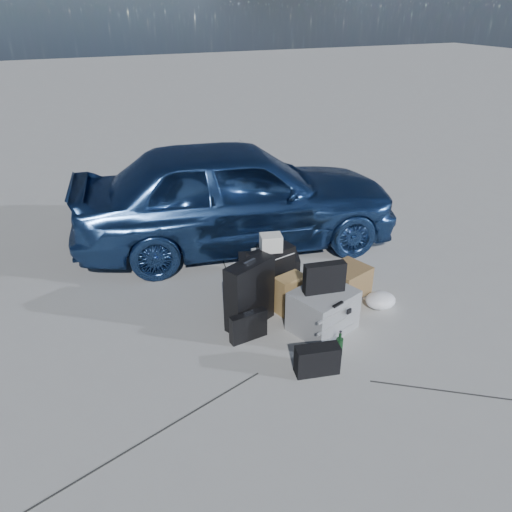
{
  "coord_description": "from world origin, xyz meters",
  "views": [
    {
      "loc": [
        -2.14,
        -3.57,
        3.13
      ],
      "look_at": [
        -0.21,
        0.85,
        0.64
      ],
      "focal_mm": 35.0,
      "sensor_mm": 36.0,
      "label": 1
    }
  ],
  "objects_px": {
    "briefcase": "(248,326)",
    "suitcase_right": "(271,275)",
    "duffel_bag": "(269,270)",
    "green_bottle": "(339,344)",
    "suitcase_left": "(250,294)",
    "car": "(236,194)",
    "pelican_case": "(323,310)",
    "cardboard_box": "(347,280)"
  },
  "relations": [
    {
      "from": "briefcase",
      "to": "suitcase_right",
      "type": "relative_size",
      "value": 0.61
    },
    {
      "from": "briefcase",
      "to": "duffel_bag",
      "type": "distance_m",
      "value": 1.17
    },
    {
      "from": "briefcase",
      "to": "suitcase_right",
      "type": "xyz_separation_m",
      "value": [
        0.53,
        0.59,
        0.17
      ]
    },
    {
      "from": "green_bottle",
      "to": "suitcase_left",
      "type": "bearing_deg",
      "value": 124.12
    },
    {
      "from": "car",
      "to": "pelican_case",
      "type": "relative_size",
      "value": 7.1
    },
    {
      "from": "suitcase_left",
      "to": "cardboard_box",
      "type": "bearing_deg",
      "value": -19.36
    },
    {
      "from": "suitcase_right",
      "to": "cardboard_box",
      "type": "xyz_separation_m",
      "value": [
        0.9,
        -0.22,
        -0.16
      ]
    },
    {
      "from": "green_bottle",
      "to": "cardboard_box",
      "type": "bearing_deg",
      "value": 53.63
    },
    {
      "from": "suitcase_right",
      "to": "cardboard_box",
      "type": "bearing_deg",
      "value": -26.44
    },
    {
      "from": "duffel_bag",
      "to": "briefcase",
      "type": "bearing_deg",
      "value": -105.65
    },
    {
      "from": "pelican_case",
      "to": "suitcase_right",
      "type": "xyz_separation_m",
      "value": [
        -0.26,
        0.73,
        0.1
      ]
    },
    {
      "from": "suitcase_right",
      "to": "pelican_case",
      "type": "bearing_deg",
      "value": -82.9
    },
    {
      "from": "suitcase_left",
      "to": "duffel_bag",
      "type": "distance_m",
      "value": 0.92
    },
    {
      "from": "pelican_case",
      "to": "suitcase_left",
      "type": "bearing_deg",
      "value": 130.65
    },
    {
      "from": "duffel_bag",
      "to": "cardboard_box",
      "type": "xyz_separation_m",
      "value": [
        0.75,
        -0.59,
        -0.01
      ]
    },
    {
      "from": "suitcase_right",
      "to": "duffel_bag",
      "type": "distance_m",
      "value": 0.42
    },
    {
      "from": "suitcase_right",
      "to": "duffel_bag",
      "type": "bearing_deg",
      "value": 56.34
    },
    {
      "from": "suitcase_right",
      "to": "green_bottle",
      "type": "relative_size",
      "value": 2.38
    },
    {
      "from": "duffel_bag",
      "to": "green_bottle",
      "type": "distance_m",
      "value": 1.57
    },
    {
      "from": "pelican_case",
      "to": "duffel_bag",
      "type": "distance_m",
      "value": 1.11
    },
    {
      "from": "car",
      "to": "cardboard_box",
      "type": "height_order",
      "value": "car"
    },
    {
      "from": "green_bottle",
      "to": "duffel_bag",
      "type": "bearing_deg",
      "value": 91.23
    },
    {
      "from": "suitcase_right",
      "to": "duffel_bag",
      "type": "height_order",
      "value": "suitcase_right"
    },
    {
      "from": "duffel_bag",
      "to": "cardboard_box",
      "type": "height_order",
      "value": "duffel_bag"
    },
    {
      "from": "pelican_case",
      "to": "suitcase_right",
      "type": "distance_m",
      "value": 0.78
    },
    {
      "from": "cardboard_box",
      "to": "green_bottle",
      "type": "height_order",
      "value": "cardboard_box"
    },
    {
      "from": "suitcase_right",
      "to": "duffel_bag",
      "type": "relative_size",
      "value": 0.9
    },
    {
      "from": "car",
      "to": "suitcase_left",
      "type": "height_order",
      "value": "car"
    },
    {
      "from": "suitcase_left",
      "to": "duffel_bag",
      "type": "bearing_deg",
      "value": 27.73
    },
    {
      "from": "briefcase",
      "to": "green_bottle",
      "type": "bearing_deg",
      "value": -47.42
    },
    {
      "from": "suitcase_left",
      "to": "cardboard_box",
      "type": "relative_size",
      "value": 1.63
    },
    {
      "from": "briefcase",
      "to": "cardboard_box",
      "type": "height_order",
      "value": "cardboard_box"
    },
    {
      "from": "duffel_bag",
      "to": "green_bottle",
      "type": "relative_size",
      "value": 2.64
    },
    {
      "from": "car",
      "to": "suitcase_right",
      "type": "bearing_deg",
      "value": -177.44
    },
    {
      "from": "suitcase_left",
      "to": "briefcase",
      "type": "bearing_deg",
      "value": -140.18
    },
    {
      "from": "pelican_case",
      "to": "duffel_bag",
      "type": "relative_size",
      "value": 0.85
    },
    {
      "from": "pelican_case",
      "to": "duffel_bag",
      "type": "height_order",
      "value": "pelican_case"
    },
    {
      "from": "briefcase",
      "to": "duffel_bag",
      "type": "bearing_deg",
      "value": 48.2
    },
    {
      "from": "duffel_bag",
      "to": "green_bottle",
      "type": "xyz_separation_m",
      "value": [
        0.03,
        -1.57,
        -0.04
      ]
    },
    {
      "from": "pelican_case",
      "to": "suitcase_right",
      "type": "bearing_deg",
      "value": 90.88
    },
    {
      "from": "briefcase",
      "to": "duffel_bag",
      "type": "xyz_separation_m",
      "value": [
        0.67,
        0.96,
        0.03
      ]
    },
    {
      "from": "cardboard_box",
      "to": "duffel_bag",
      "type": "bearing_deg",
      "value": 141.76
    }
  ]
}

